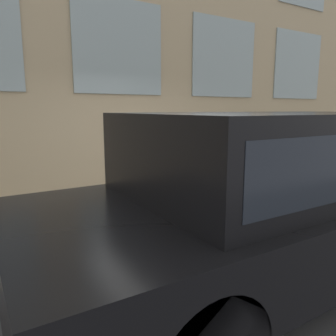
{
  "coord_description": "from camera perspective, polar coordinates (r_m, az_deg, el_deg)",
  "views": [
    {
      "loc": [
        -3.45,
        2.59,
        1.8
      ],
      "look_at": [
        0.7,
        0.05,
        0.92
      ],
      "focal_mm": 35.0,
      "sensor_mm": 36.0,
      "label": 1
    }
  ],
  "objects": [
    {
      "name": "ground_plane",
      "position": [
        4.67,
        5.13,
        -12.43
      ],
      "size": [
        80.0,
        80.0,
        0.0
      ],
      "primitive_type": "plane",
      "color": "#47474C"
    },
    {
      "name": "sidewalk",
      "position": [
        5.66,
        -2.65,
        -7.53
      ],
      "size": [
        2.55,
        60.0,
        0.14
      ],
      "color": "#A8A093",
      "rests_on": "ground_plane"
    },
    {
      "name": "fire_hydrant",
      "position": [
        4.71,
        -3.3,
        -5.07
      ],
      "size": [
        0.32,
        0.44,
        0.8
      ],
      "color": "#2D7260",
      "rests_on": "sidewalk"
    },
    {
      "name": "person",
      "position": [
        5.26,
        2.94,
        2.37
      ],
      "size": [
        0.38,
        0.25,
        1.55
      ],
      "rotation": [
        0.0,
        0.0,
        -0.88
      ],
      "color": "navy",
      "rests_on": "sidewalk"
    },
    {
      "name": "parked_truck_black_near",
      "position": [
        3.55,
        18.46,
        -2.7
      ],
      "size": [
        2.08,
        5.08,
        1.76
      ],
      "color": "black",
      "rests_on": "ground_plane"
    }
  ]
}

